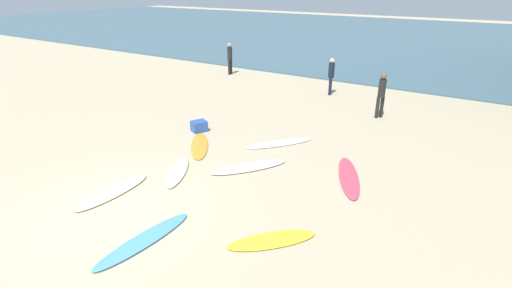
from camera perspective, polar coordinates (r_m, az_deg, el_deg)
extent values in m
plane|color=#C6B28E|center=(9.77, -21.28, -9.88)|extent=(120.00, 120.00, 0.00)
cube|color=#426675|center=(40.58, 23.23, 14.31)|extent=(120.00, 40.00, 0.08)
ellipsoid|color=white|center=(12.89, 3.49, 0.13)|extent=(1.85, 2.19, 0.06)
ellipsoid|color=#E8EAC0|center=(10.63, -20.69, -6.72)|extent=(0.59, 2.23, 0.08)
ellipsoid|color=white|center=(11.21, -1.11, -3.46)|extent=(1.83, 2.23, 0.09)
ellipsoid|color=yellow|center=(8.31, 2.38, -14.18)|extent=(1.72, 1.81, 0.07)
ellipsoid|color=silver|center=(11.18, -11.68, -4.08)|extent=(1.39, 1.92, 0.09)
ellipsoid|color=#D1465D|center=(11.00, 13.72, -4.81)|extent=(1.56, 2.50, 0.07)
ellipsoid|color=orange|center=(12.82, -8.46, -0.22)|extent=(1.86, 2.11, 0.06)
ellipsoid|color=#509CDC|center=(8.63, -16.44, -13.61)|extent=(0.66, 2.46, 0.08)
cylinder|color=black|center=(22.76, -4.04, 11.39)|extent=(0.14, 0.14, 0.86)
cylinder|color=black|center=(22.92, -3.76, 11.48)|extent=(0.14, 0.14, 0.86)
cylinder|color=black|center=(22.69, -3.96, 13.39)|extent=(0.29, 0.29, 0.72)
sphere|color=tan|center=(22.62, -3.99, 14.57)|extent=(0.23, 0.23, 0.23)
cylinder|color=black|center=(16.02, 17.72, 5.22)|extent=(0.14, 0.14, 0.85)
cylinder|color=black|center=(16.13, 18.31, 5.27)|extent=(0.14, 0.14, 0.85)
cylinder|color=black|center=(15.86, 18.37, 7.93)|extent=(0.39, 0.39, 0.71)
sphere|color=brown|center=(15.76, 18.58, 9.58)|extent=(0.23, 0.23, 0.23)
cylinder|color=#191E33|center=(19.01, 11.07, 8.60)|extent=(0.14, 0.14, 0.83)
cylinder|color=#191E33|center=(18.81, 11.04, 8.45)|extent=(0.14, 0.14, 0.83)
cylinder|color=#191E33|center=(18.74, 11.23, 10.78)|extent=(0.36, 0.36, 0.69)
sphere|color=beige|center=(18.64, 11.34, 12.16)|extent=(0.23, 0.23, 0.23)
cube|color=#2D56B2|center=(14.07, -8.52, 2.66)|extent=(0.61, 0.66, 0.39)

